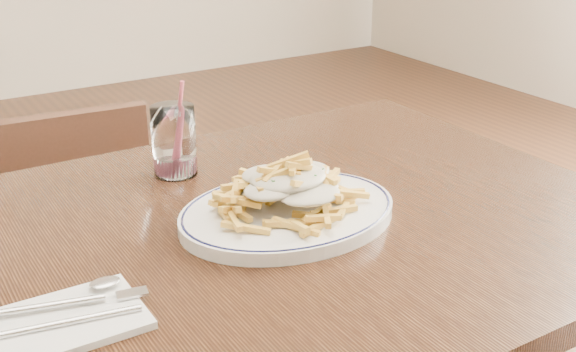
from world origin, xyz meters
TOP-DOWN VIEW (x-y plane):
  - table at (0.00, 0.00)m, footprint 1.20×0.80m
  - chair_far at (-0.09, 0.66)m, footprint 0.39×0.39m
  - fries_plate at (0.09, -0.01)m, footprint 0.34×0.30m
  - loaded_fries at (0.09, -0.01)m, footprint 0.24×0.20m
  - napkin at (-0.28, -0.10)m, footprint 0.19×0.12m
  - cutlery at (-0.28, -0.10)m, footprint 0.20×0.10m
  - water_glass at (0.02, 0.24)m, footprint 0.07×0.07m

SIDE VIEW (x-z plane):
  - chair_far at x=-0.09m, z-range 0.05..0.84m
  - table at x=0.00m, z-range 0.30..1.05m
  - napkin at x=-0.28m, z-range 0.75..0.76m
  - fries_plate at x=0.09m, z-range 0.75..0.77m
  - cutlery at x=-0.28m, z-range 0.76..0.77m
  - water_glass at x=0.02m, z-range 0.72..0.88m
  - loaded_fries at x=0.09m, z-range 0.77..0.84m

